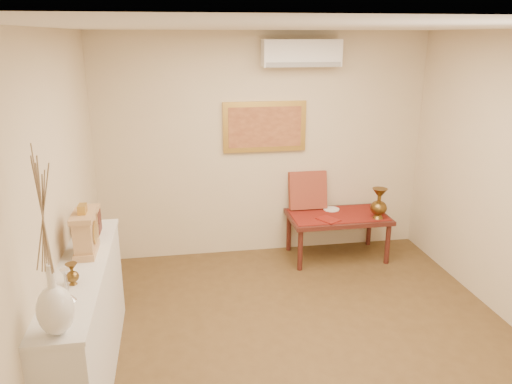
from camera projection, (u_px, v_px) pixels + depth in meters
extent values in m
plane|color=brown|center=(311.00, 353.00, 4.34)|extent=(4.50, 4.50, 0.00)
plane|color=white|center=(323.00, 27.00, 3.53)|extent=(4.50, 4.50, 0.00)
cube|color=beige|center=(264.00, 147.00, 6.05)|extent=(4.00, 0.02, 2.70)
cube|color=beige|center=(50.00, 222.00, 3.61)|extent=(0.02, 4.50, 2.70)
cube|color=maroon|center=(338.00, 215.00, 6.08)|extent=(1.14, 0.59, 0.01)
cylinder|color=white|center=(331.00, 209.00, 6.24)|extent=(0.20, 0.20, 0.01)
cube|color=maroon|center=(328.00, 219.00, 5.89)|extent=(0.28, 0.31, 0.01)
cube|color=maroon|center=(308.00, 190.00, 6.23)|extent=(0.47, 0.20, 0.48)
cube|color=silver|center=(87.00, 325.00, 3.90)|extent=(0.35, 2.00, 0.95)
cube|color=silver|center=(81.00, 269.00, 3.76)|extent=(0.37, 2.02, 0.03)
cube|color=tan|center=(87.00, 250.00, 3.98)|extent=(0.16, 0.36, 0.05)
cube|color=tan|center=(85.00, 233.00, 3.93)|extent=(0.14, 0.30, 0.25)
cylinder|color=beige|center=(95.00, 232.00, 3.94)|extent=(0.01, 0.17, 0.17)
cylinder|color=#BB913C|center=(95.00, 232.00, 3.95)|extent=(0.01, 0.19, 0.19)
cube|color=tan|center=(83.00, 216.00, 3.89)|extent=(0.17, 0.34, 0.04)
cube|color=#BB913C|center=(82.00, 209.00, 3.87)|extent=(0.06, 0.11, 0.07)
cube|color=tan|center=(91.00, 222.00, 4.34)|extent=(0.15, 0.20, 0.22)
cube|color=#491B16|center=(100.00, 227.00, 4.37)|extent=(0.01, 0.17, 0.09)
cube|color=#491B16|center=(99.00, 216.00, 4.34)|extent=(0.01, 0.17, 0.09)
cube|color=tan|center=(89.00, 209.00, 4.30)|extent=(0.16, 0.21, 0.02)
cube|color=#491B16|center=(338.00, 217.00, 6.08)|extent=(1.20, 0.70, 0.05)
cylinder|color=#491B16|center=(300.00, 250.00, 5.81)|extent=(0.06, 0.06, 0.50)
cylinder|color=#491B16|center=(388.00, 244.00, 5.98)|extent=(0.06, 0.06, 0.50)
cylinder|color=#491B16|center=(289.00, 232.00, 6.35)|extent=(0.06, 0.06, 0.50)
cylinder|color=#491B16|center=(369.00, 227.00, 6.53)|extent=(0.06, 0.06, 0.50)
cube|color=#BB913C|center=(265.00, 127.00, 5.95)|extent=(1.00, 0.05, 0.60)
cube|color=#B0673D|center=(265.00, 127.00, 5.92)|extent=(0.88, 0.01, 0.48)
cube|color=white|center=(301.00, 53.00, 5.66)|extent=(0.90, 0.24, 0.30)
cube|color=gray|center=(304.00, 64.00, 5.58)|extent=(0.86, 0.02, 0.05)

